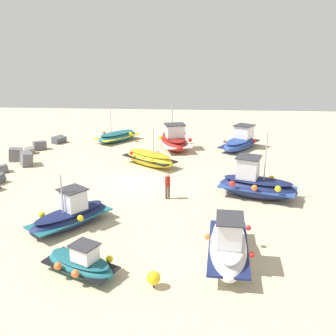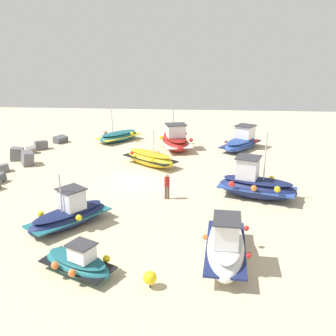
{
  "view_description": "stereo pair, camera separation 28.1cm",
  "coord_description": "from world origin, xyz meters",
  "px_view_note": "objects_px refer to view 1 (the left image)",
  "views": [
    {
      "loc": [
        -24.58,
        -4.02,
        9.04
      ],
      "look_at": [
        0.45,
        -2.23,
        0.9
      ],
      "focal_mm": 41.86,
      "sensor_mm": 36.0,
      "label": 1
    },
    {
      "loc": [
        -24.56,
        -4.3,
        9.04
      ],
      "look_at": [
        0.45,
        -2.23,
        0.9
      ],
      "focal_mm": 41.86,
      "sensor_mm": 36.0,
      "label": 2
    }
  ],
  "objects_px": {
    "fishing_boat_2": "(240,141)",
    "fishing_boat_5": "(81,263)",
    "fishing_boat_0": "(228,245)",
    "fishing_boat_3": "(174,140)",
    "fishing_boat_4": "(71,215)",
    "fishing_boat_7": "(117,136)",
    "fishing_boat_6": "(150,158)",
    "mooring_buoy_0": "(154,278)",
    "person_walking": "(168,184)",
    "fishing_boat_1": "(256,184)"
  },
  "relations": [
    {
      "from": "fishing_boat_7",
      "to": "person_walking",
      "type": "bearing_deg",
      "value": -120.47
    },
    {
      "from": "fishing_boat_0",
      "to": "fishing_boat_3",
      "type": "relative_size",
      "value": 0.89
    },
    {
      "from": "fishing_boat_0",
      "to": "fishing_boat_6",
      "type": "distance_m",
      "value": 14.17
    },
    {
      "from": "fishing_boat_2",
      "to": "fishing_boat_4",
      "type": "distance_m",
      "value": 18.93
    },
    {
      "from": "fishing_boat_4",
      "to": "mooring_buoy_0",
      "type": "relative_size",
      "value": 6.46
    },
    {
      "from": "mooring_buoy_0",
      "to": "fishing_boat_4",
      "type": "bearing_deg",
      "value": 44.0
    },
    {
      "from": "fishing_boat_2",
      "to": "mooring_buoy_0",
      "type": "bearing_deg",
      "value": -162.76
    },
    {
      "from": "fishing_boat_4",
      "to": "fishing_boat_2",
      "type": "bearing_deg",
      "value": 5.6
    },
    {
      "from": "fishing_boat_3",
      "to": "fishing_boat_4",
      "type": "xyz_separation_m",
      "value": [
        -15.82,
        4.37,
        -0.13
      ]
    },
    {
      "from": "fishing_boat_1",
      "to": "fishing_boat_2",
      "type": "relative_size",
      "value": 1.0
    },
    {
      "from": "fishing_boat_4",
      "to": "fishing_boat_5",
      "type": "height_order",
      "value": "fishing_boat_4"
    },
    {
      "from": "fishing_boat_1",
      "to": "mooring_buoy_0",
      "type": "xyz_separation_m",
      "value": [
        -9.61,
        5.21,
        -0.39
      ]
    },
    {
      "from": "fishing_boat_6",
      "to": "fishing_boat_7",
      "type": "relative_size",
      "value": 0.99
    },
    {
      "from": "fishing_boat_6",
      "to": "fishing_boat_4",
      "type": "bearing_deg",
      "value": 112.18
    },
    {
      "from": "fishing_boat_3",
      "to": "fishing_boat_5",
      "type": "distance_m",
      "value": 20.19
    },
    {
      "from": "fishing_boat_3",
      "to": "mooring_buoy_0",
      "type": "xyz_separation_m",
      "value": [
        -20.76,
        -0.41,
        -0.33
      ]
    },
    {
      "from": "fishing_boat_3",
      "to": "fishing_boat_7",
      "type": "distance_m",
      "value": 5.87
    },
    {
      "from": "fishing_boat_0",
      "to": "fishing_boat_2",
      "type": "distance_m",
      "value": 18.86
    },
    {
      "from": "fishing_boat_2",
      "to": "fishing_boat_5",
      "type": "xyz_separation_m",
      "value": [
        -20.14,
        8.48,
        -0.19
      ]
    },
    {
      "from": "mooring_buoy_0",
      "to": "fishing_boat_3",
      "type": "bearing_deg",
      "value": 1.12
    },
    {
      "from": "fishing_boat_6",
      "to": "mooring_buoy_0",
      "type": "bearing_deg",
      "value": 134.4
    },
    {
      "from": "person_walking",
      "to": "fishing_boat_7",
      "type": "bearing_deg",
      "value": -155.05
    },
    {
      "from": "fishing_boat_4",
      "to": "fishing_boat_7",
      "type": "relative_size",
      "value": 0.97
    },
    {
      "from": "fishing_boat_3",
      "to": "fishing_boat_6",
      "type": "height_order",
      "value": "fishing_boat_3"
    },
    {
      "from": "fishing_boat_1",
      "to": "fishing_boat_2",
      "type": "distance_m",
      "value": 11.29
    },
    {
      "from": "fishing_boat_0",
      "to": "fishing_boat_3",
      "type": "bearing_deg",
      "value": -165.78
    },
    {
      "from": "fishing_boat_2",
      "to": "fishing_boat_3",
      "type": "distance_m",
      "value": 5.84
    },
    {
      "from": "person_walking",
      "to": "mooring_buoy_0",
      "type": "height_order",
      "value": "person_walking"
    },
    {
      "from": "fishing_boat_3",
      "to": "person_walking",
      "type": "xyz_separation_m",
      "value": [
        -11.83,
        -0.3,
        0.17
      ]
    },
    {
      "from": "fishing_boat_2",
      "to": "fishing_boat_7",
      "type": "bearing_deg",
      "value": 111.99
    },
    {
      "from": "fishing_boat_0",
      "to": "fishing_boat_1",
      "type": "xyz_separation_m",
      "value": [
        7.42,
        -2.22,
        0.06
      ]
    },
    {
      "from": "fishing_boat_0",
      "to": "fishing_boat_7",
      "type": "height_order",
      "value": "fishing_boat_7"
    },
    {
      "from": "fishing_boat_0",
      "to": "fishing_boat_3",
      "type": "xyz_separation_m",
      "value": [
        18.57,
        3.4,
        -0.0
      ]
    },
    {
      "from": "fishing_boat_0",
      "to": "fishing_boat_5",
      "type": "bearing_deg",
      "value": -72.74
    },
    {
      "from": "fishing_boat_0",
      "to": "fishing_boat_5",
      "type": "relative_size",
      "value": 1.44
    },
    {
      "from": "fishing_boat_5",
      "to": "fishing_boat_4",
      "type": "bearing_deg",
      "value": 139.28
    },
    {
      "from": "person_walking",
      "to": "fishing_boat_6",
      "type": "bearing_deg",
      "value": -161.76
    },
    {
      "from": "fishing_boat_5",
      "to": "fishing_boat_2",
      "type": "bearing_deg",
      "value": 94.06
    },
    {
      "from": "mooring_buoy_0",
      "to": "fishing_boat_2",
      "type": "bearing_deg",
      "value": -14.57
    },
    {
      "from": "fishing_boat_0",
      "to": "fishing_boat_1",
      "type": "height_order",
      "value": "fishing_boat_1"
    },
    {
      "from": "fishing_boat_1",
      "to": "mooring_buoy_0",
      "type": "distance_m",
      "value": 10.94
    },
    {
      "from": "fishing_boat_2",
      "to": "fishing_boat_4",
      "type": "height_order",
      "value": "fishing_boat_4"
    },
    {
      "from": "fishing_boat_5",
      "to": "person_walking",
      "type": "bearing_deg",
      "value": 97.11
    },
    {
      "from": "fishing_boat_0",
      "to": "mooring_buoy_0",
      "type": "distance_m",
      "value": 3.72
    },
    {
      "from": "fishing_boat_2",
      "to": "person_walking",
      "type": "bearing_deg",
      "value": -173.04
    },
    {
      "from": "fishing_boat_2",
      "to": "fishing_boat_0",
      "type": "bearing_deg",
      "value": -155.62
    },
    {
      "from": "fishing_boat_6",
      "to": "fishing_boat_3",
      "type": "bearing_deg",
      "value": -69.17
    },
    {
      "from": "fishing_boat_0",
      "to": "fishing_boat_4",
      "type": "relative_size",
      "value": 1.14
    },
    {
      "from": "fishing_boat_2",
      "to": "fishing_boat_5",
      "type": "distance_m",
      "value": 21.85
    },
    {
      "from": "fishing_boat_4",
      "to": "person_walking",
      "type": "height_order",
      "value": "fishing_boat_4"
    }
  ]
}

